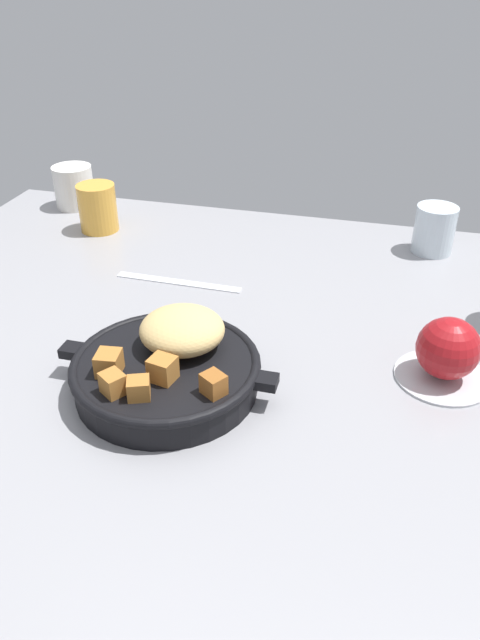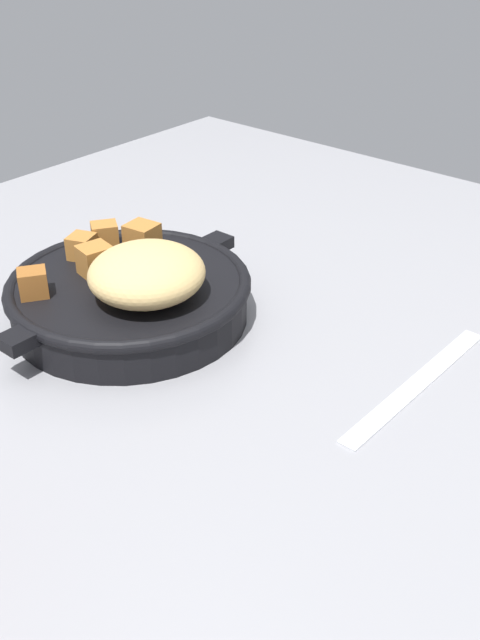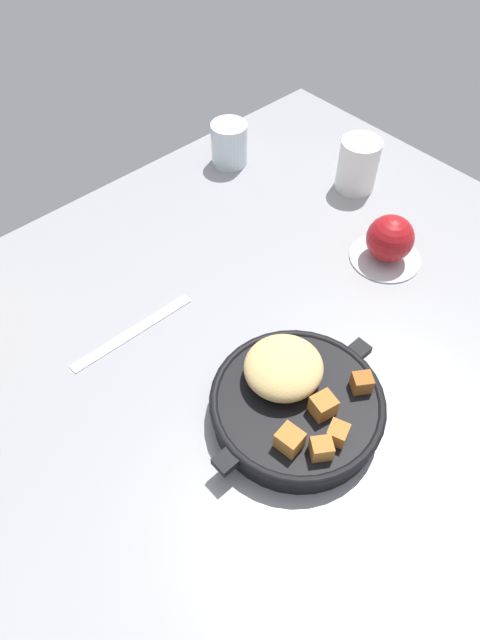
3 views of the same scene
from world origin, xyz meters
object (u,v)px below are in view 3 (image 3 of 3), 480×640
Objects in this scene: cast_iron_skillet at (295,400)px; red_apple at (390,238)px; butter_knife at (133,332)px; water_glass_short at (229,144)px; white_creamer_pitcher at (358,165)px.

cast_iron_skillet is 3.52× the size of red_apple.
butter_knife is at bearing 159.16° from red_apple.
red_apple is 36.78cm from water_glass_short.
water_glass_short is (-1.22, 36.76, -0.33)cm from red_apple.
cast_iron_skillet is 26.27cm from butter_knife.
cast_iron_skillet is at bearing -71.54° from butter_knife.
cast_iron_skillet is at bearing -148.74° from white_creamer_pitcher.
red_apple and water_glass_short have the same top height.
white_creamer_pitcher reaches higher than butter_knife.
white_creamer_pitcher is at bearing 31.26° from cast_iron_skillet.
butter_knife is 2.14× the size of white_creamer_pitcher.
white_creamer_pitcher is 1.17× the size of water_glass_short.
cast_iron_skillet is at bearing -162.45° from red_apple.
water_glass_short is (-11.98, 21.07, -0.68)cm from white_creamer_pitcher.
water_glass_short is at bearing 91.90° from red_apple.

